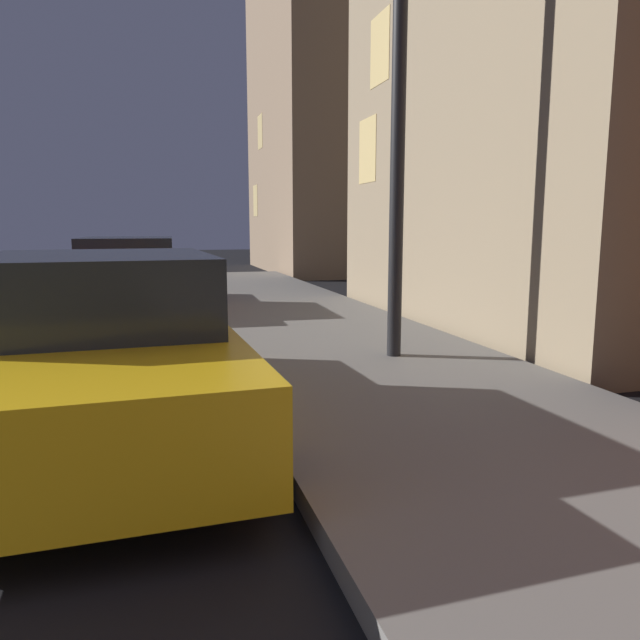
{
  "coord_description": "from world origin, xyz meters",
  "views": [
    {
      "loc": [
        3.22,
        -1.37,
        1.64
      ],
      "look_at": [
        4.16,
        1.96,
        1.1
      ],
      "focal_mm": 33.71,
      "sensor_mm": 36.0,
      "label": 1
    }
  ],
  "objects": [
    {
      "name": "building_far",
      "position": [
        11.52,
        19.93,
        5.96
      ],
      "size": [
        8.44,
        7.92,
        11.93
      ],
      "color": "#8C7259",
      "rests_on": "ground"
    },
    {
      "name": "street_lamp",
      "position": [
        5.9,
        4.96,
        3.6
      ],
      "size": [
        0.44,
        0.44,
        5.17
      ],
      "color": "black",
      "rests_on": "sidewalk"
    },
    {
      "name": "car_yellow_cab",
      "position": [
        2.85,
        3.42,
        0.71
      ],
      "size": [
        2.2,
        4.3,
        1.43
      ],
      "color": "gold",
      "rests_on": "ground"
    },
    {
      "name": "car_red",
      "position": [
        2.85,
        10.13,
        0.71
      ],
      "size": [
        2.13,
        4.34,
        1.43
      ],
      "color": "maroon",
      "rests_on": "ground"
    }
  ]
}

